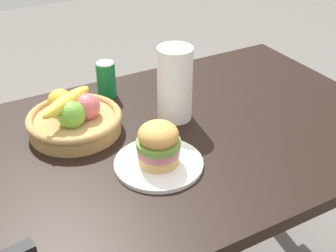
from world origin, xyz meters
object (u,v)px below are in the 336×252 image
fruit_basket (74,118)px  paper_towel_roll (175,84)px  soda_can (106,79)px  plate (159,163)px  sandwich (158,143)px

fruit_basket → paper_towel_roll: paper_towel_roll is taller
soda_can → fruit_basket: bearing=-135.7°
plate → paper_towel_roll: (0.17, 0.20, 0.11)m
paper_towel_roll → plate: bearing=-129.1°
paper_towel_roll → fruit_basket: bearing=166.8°
soda_can → paper_towel_roll: bearing=-61.0°
plate → soda_can: 0.45m
plate → fruit_basket: size_ratio=0.85×
sandwich → paper_towel_roll: size_ratio=0.51×
plate → fruit_basket: 0.31m
plate → soda_can: size_ratio=1.95×
sandwich → fruit_basket: (-0.14, 0.28, -0.03)m
soda_can → plate: bearing=-94.0°
sandwich → soda_can: 0.45m
sandwich → fruit_basket: fruit_basket is taller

